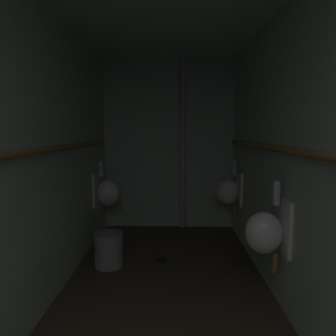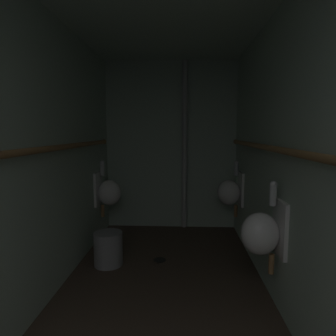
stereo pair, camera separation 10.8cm
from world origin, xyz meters
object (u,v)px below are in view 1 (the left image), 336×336
Objects in this scene: standpipe_back_wall at (183,146)px; floor_drain at (160,260)px; urinal_left_mid at (107,192)px; urinal_right_far at (229,191)px; waste_bin at (109,249)px; urinal_right_mid at (267,231)px.

floor_drain is (-0.28, -1.14, -1.23)m from standpipe_back_wall.
urinal_left_mid reaches higher than floor_drain.
standpipe_back_wall is 1.70m from floor_drain.
urinal_right_far is at bearing -34.61° from standpipe_back_wall.
urinal_left_mid and urinal_right_far have the same top height.
urinal_right_far is at bearing 38.81° from floor_drain.
waste_bin is at bearing -123.00° from standpipe_back_wall.
standpipe_back_wall is (-0.61, 2.04, 0.58)m from urinal_right_mid.
floor_drain is 0.39× the size of waste_bin.
standpipe_back_wall is at bearing 106.72° from urinal_right_mid.
urinal_right_far is at bearing 30.70° from waste_bin.
urinal_left_mid is 1.00× the size of urinal_right_far.
urinal_right_mid reaches higher than waste_bin.
urinal_right_mid is 1.42m from floor_drain.
waste_bin is at bearing -165.80° from floor_drain.
urinal_right_far is at bearing 2.92° from urinal_left_mid.
standpipe_back_wall is at bearing 145.39° from urinal_right_far.
waste_bin is (-1.44, 0.76, -0.47)m from urinal_right_mid.
standpipe_back_wall is at bearing 57.00° from waste_bin.
standpipe_back_wall is at bearing 76.23° from floor_drain.
urinal_left_mid is 5.39× the size of floor_drain.
standpipe_back_wall reaches higher than urinal_right_mid.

